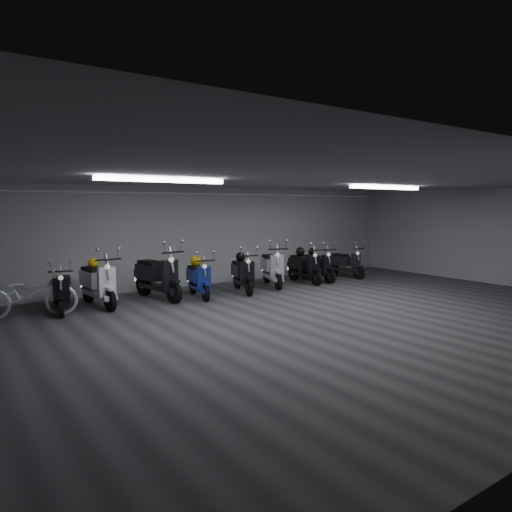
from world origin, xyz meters
TOP-DOWN VIEW (x-y plane):
  - floor at (0.00, 0.00)m, footprint 14.00×10.00m
  - ceiling at (0.00, 0.00)m, footprint 14.00×10.00m
  - back_wall at (0.00, 5.00)m, footprint 14.00×0.01m
  - right_wall at (7.00, 0.00)m, footprint 0.01×10.00m
  - fluor_strip_left at (-3.00, 1.00)m, footprint 2.40×0.18m
  - fluor_strip_right at (3.00, 1.00)m, footprint 2.40×0.18m
  - conduit at (0.00, 4.92)m, footprint 13.60×0.05m
  - scooter_0 at (-4.23, 3.59)m, footprint 0.93×1.67m
  - scooter_2 at (-3.44, 3.69)m, footprint 0.82×1.94m
  - scooter_3 at (-2.01, 3.70)m, footprint 1.01×2.09m
  - scooter_4 at (-1.07, 3.35)m, footprint 0.84×1.71m
  - scooter_5 at (0.23, 3.35)m, footprint 1.04×1.80m
  - scooter_6 at (1.40, 3.62)m, footprint 1.26×1.96m
  - scooter_7 at (2.54, 3.54)m, footprint 0.70×1.74m
  - scooter_8 at (3.06, 3.58)m, footprint 0.56×1.67m
  - scooter_9 at (4.33, 3.62)m, footprint 0.62×1.62m
  - bicycle at (-4.93, 3.44)m, footprint 1.98×1.07m
  - helmet_0 at (2.55, 3.78)m, footprint 0.27×0.27m
  - helmet_1 at (0.30, 3.57)m, footprint 0.26×0.26m
  - helmet_2 at (-3.47, 3.95)m, footprint 0.23×0.23m
  - helmet_3 at (-1.03, 3.58)m, footprint 0.28×0.28m
  - helmet_4 at (3.06, 3.81)m, footprint 0.24×0.24m

SIDE VIEW (x-z plane):
  - floor at x=0.00m, z-range -0.01..0.00m
  - scooter_0 at x=-4.23m, z-range 0.00..1.18m
  - scooter_9 at x=4.33m, z-range 0.00..1.19m
  - bicycle at x=-4.93m, z-range 0.00..1.21m
  - scooter_4 at x=-1.07m, z-range 0.00..1.22m
  - scooter_8 at x=3.06m, z-range 0.00..1.24m
  - scooter_7 at x=2.54m, z-range 0.00..1.27m
  - scooter_5 at x=0.23m, z-range 0.00..1.27m
  - scooter_6 at x=1.40m, z-range 0.00..1.39m
  - scooter_2 at x=-3.44m, z-range 0.00..1.40m
  - scooter_3 at x=-2.01m, z-range 0.00..1.49m
  - helmet_4 at x=3.06m, z-range 0.77..1.01m
  - helmet_3 at x=-1.03m, z-range 0.76..1.03m
  - helmet_1 at x=0.30m, z-range 0.79..1.05m
  - helmet_0 at x=2.55m, z-range 0.79..1.05m
  - helmet_2 at x=-3.47m, z-range 0.87..1.10m
  - back_wall at x=0.00m, z-range 0.00..2.80m
  - right_wall at x=7.00m, z-range 0.00..2.80m
  - conduit at x=0.00m, z-range 2.59..2.65m
  - fluor_strip_left at x=-3.00m, z-range 2.70..2.78m
  - fluor_strip_right at x=3.00m, z-range 2.70..2.78m
  - ceiling at x=0.00m, z-range 2.80..2.81m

